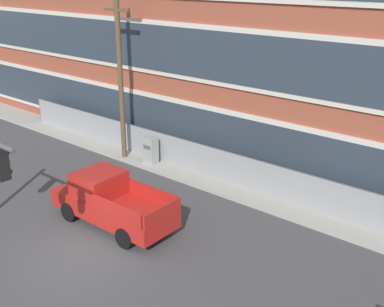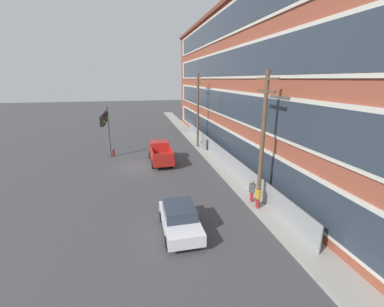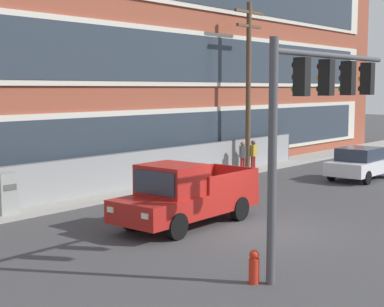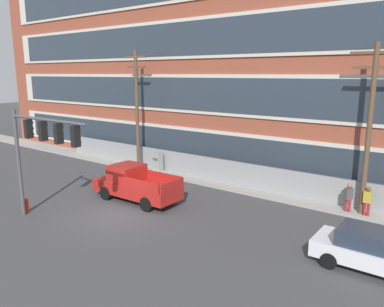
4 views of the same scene
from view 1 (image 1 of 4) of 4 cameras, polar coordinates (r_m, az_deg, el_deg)
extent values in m
plane|color=#424244|center=(17.99, -12.89, -11.68)|extent=(160.00, 160.00, 0.00)
cube|color=#9E9B93|center=(22.92, 3.02, -3.46)|extent=(80.00, 1.96, 0.16)
cube|color=brown|center=(26.09, 14.88, 15.92)|extent=(53.61, 11.45, 15.11)
cube|color=beige|center=(22.24, 7.03, 1.17)|extent=(49.32, 0.10, 2.72)
cube|color=#2D3844|center=(22.19, 6.95, 1.13)|extent=(47.18, 0.06, 2.27)
cube|color=beige|center=(21.27, 7.49, 10.80)|extent=(49.32, 0.10, 2.72)
cube|color=#2D3844|center=(21.22, 7.40, 10.78)|extent=(47.18, 0.06, 2.27)
cube|color=gray|center=(22.60, 3.99, -1.75)|extent=(30.16, 0.04, 1.68)
cylinder|color=#4C4C51|center=(33.25, -17.52, 4.79)|extent=(0.06, 0.06, 1.68)
cylinder|color=#4C4C51|center=(22.29, 4.04, 0.25)|extent=(30.16, 0.05, 0.05)
cube|color=black|center=(13.84, -21.63, -1.19)|extent=(0.28, 0.32, 0.90)
cylinder|color=#4B0807|center=(13.82, -21.14, 0.10)|extent=(0.04, 0.18, 0.18)
cylinder|color=gold|center=(13.91, -21.00, -0.98)|extent=(0.04, 0.18, 0.18)
cylinder|color=#0A4011|center=(14.01, -20.85, -2.04)|extent=(0.04, 0.18, 0.18)
cube|color=#AD1E19|center=(19.38, -9.33, -6.32)|extent=(5.42, 2.08, 0.70)
cube|color=#AD1E19|center=(19.55, -10.96, -3.49)|extent=(1.65, 1.86, 0.96)
cube|color=#283342|center=(20.15, -12.49, -2.86)|extent=(0.09, 1.64, 0.72)
cube|color=#AD1E19|center=(17.73, -9.06, -6.73)|extent=(2.69, 0.17, 0.56)
cube|color=#AD1E19|center=(18.88, -4.85, -4.74)|extent=(2.69, 0.17, 0.56)
cube|color=#AD1E19|center=(17.39, -3.53, -7.08)|extent=(0.13, 1.92, 0.56)
cylinder|color=black|center=(20.18, -14.31, -6.69)|extent=(0.80, 0.27, 0.80)
cylinder|color=black|center=(21.18, -10.38, -4.99)|extent=(0.80, 0.27, 0.80)
cylinder|color=black|center=(17.95, -7.95, -9.88)|extent=(0.80, 0.27, 0.80)
cylinder|color=black|center=(19.06, -3.92, -7.75)|extent=(0.80, 0.27, 0.80)
cube|color=white|center=(20.91, -15.78, -4.44)|extent=(0.06, 0.24, 0.16)
cube|color=white|center=(21.65, -12.80, -3.26)|extent=(0.06, 0.24, 0.16)
cylinder|color=brown|center=(24.86, -8.49, 8.94)|extent=(0.26, 0.26, 8.93)
cube|color=brown|center=(24.40, -8.91, 16.46)|extent=(1.73, 0.14, 0.14)
cube|color=#939993|center=(24.84, -4.93, 0.22)|extent=(0.69, 0.50, 1.57)
cube|color=#515151|center=(24.56, -5.38, 0.74)|extent=(0.48, 0.02, 0.20)
camera|label=2|loc=(14.70, 91.55, -5.93)|focal=24.00mm
camera|label=3|loc=(27.98, -51.10, 2.53)|focal=55.00mm
camera|label=4|loc=(4.61, -160.68, -49.35)|focal=35.00mm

